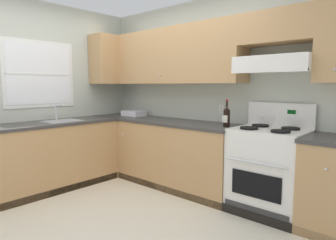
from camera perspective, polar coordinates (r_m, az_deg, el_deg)
The scene contains 8 objects.
ground_plane at distance 3.45m, azimuth -12.02°, elevation -17.41°, with size 7.04×7.04×0.00m, color beige.
wall_back at distance 4.00m, azimuth 9.07°, elevation 7.75°, with size 4.68×0.57×2.55m.
wall_left at distance 4.64m, azimuth -21.87°, elevation 5.52°, with size 0.47×4.00×2.55m.
counter_back_run at distance 4.12m, azimuth 1.88°, elevation -6.62°, with size 3.60×0.65×0.91m.
counter_left_run at distance 4.32m, azimuth -22.01°, elevation -6.35°, with size 0.63×1.91×1.13m.
stove at distance 3.47m, azimuth 18.59°, elevation -9.04°, with size 0.76×0.62×1.20m.
wine_bottle at distance 3.60m, azimuth 11.14°, elevation 0.74°, with size 0.08×0.08×0.32m.
bowl at distance 4.81m, azimuth -6.52°, elevation 1.13°, with size 0.35×0.26×0.08m.
Camera 1 is at (2.56, -1.83, 1.40)m, focal length 31.90 mm.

